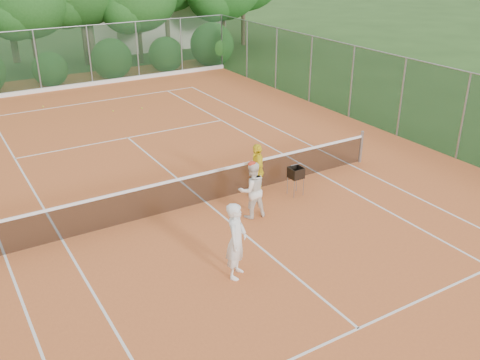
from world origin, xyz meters
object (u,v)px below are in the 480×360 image
player_center_grp (252,190)px  player_yellow (257,170)px  player_white (236,241)px  ball_hopper (296,173)px

player_center_grp → player_yellow: bearing=51.1°
player_center_grp → player_yellow: (0.83, 1.03, 0.01)m
player_center_grp → player_yellow: player_center_grp is taller
player_white → ball_hopper: 4.54m
player_white → player_center_grp: 2.84m
player_white → player_yellow: 4.17m
player_yellow → player_white: bearing=-19.4°
player_white → player_center_grp: player_white is taller
player_yellow → player_center_grp: bearing=-19.1°
player_center_grp → player_white: bearing=-129.3°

